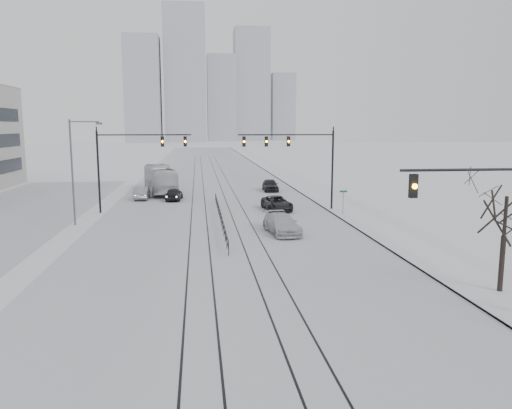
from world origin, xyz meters
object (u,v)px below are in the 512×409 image
at_px(bare_tree, 506,207).
at_px(sedan_sb_outer, 142,193).
at_px(sedan_sb_inner, 174,194).
at_px(sedan_nb_right, 282,224).
at_px(sedan_nb_far, 270,185).
at_px(sedan_nb_front, 277,203).
at_px(traffic_mast_near, 496,217).
at_px(box_truck, 160,179).

height_order(bare_tree, sedan_sb_outer, bare_tree).
bearing_deg(sedan_sb_inner, bare_tree, 122.41).
xyz_separation_m(sedan_sb_outer, sedan_nb_right, (13.03, -20.56, 0.04)).
bearing_deg(sedan_sb_inner, sedan_nb_far, -145.13).
xyz_separation_m(sedan_sb_outer, sedan_nb_front, (14.38, -9.55, -0.02)).
xyz_separation_m(bare_tree, sedan_sb_outer, (-21.62, 36.05, -3.76)).
distance_m(sedan_sb_inner, sedan_nb_far, 14.03).
xyz_separation_m(traffic_mast_near, sedan_nb_front, (-4.82, 29.50, -3.85)).
xyz_separation_m(sedan_sb_outer, box_truck, (1.66, 5.70, 0.98)).
bearing_deg(sedan_sb_inner, box_truck, -68.29).
xyz_separation_m(traffic_mast_near, sedan_sb_outer, (-19.20, 39.05, -3.83)).
xyz_separation_m(traffic_mast_near, box_truck, (-17.54, 44.75, -2.85)).
distance_m(sedan_sb_outer, box_truck, 6.02).
bearing_deg(sedan_nb_front, sedan_sb_inner, 136.28).
distance_m(sedan_sb_inner, sedan_nb_right, 21.41).
relative_size(sedan_nb_right, sedan_nb_far, 1.15).
bearing_deg(sedan_nb_right, sedan_sb_outer, 115.32).
bearing_deg(sedan_nb_far, bare_tree, -80.97).
bearing_deg(box_truck, sedan_nb_right, 102.45).
bearing_deg(traffic_mast_near, box_truck, 111.40).
bearing_deg(box_truck, traffic_mast_near, 100.44).
height_order(bare_tree, sedan_nb_front, bare_tree).
bearing_deg(box_truck, sedan_sb_inner, 95.56).
bearing_deg(bare_tree, sedan_sb_inner, 117.22).
relative_size(bare_tree, sedan_sb_inner, 1.45).
distance_m(bare_tree, box_truck, 46.36).
height_order(sedan_sb_outer, sedan_nb_front, sedan_sb_outer).
bearing_deg(sedan_sb_outer, sedan_nb_right, 122.35).
height_order(bare_tree, sedan_nb_far, bare_tree).
distance_m(traffic_mast_near, box_truck, 48.15).
xyz_separation_m(sedan_sb_inner, sedan_nb_far, (12.19, 6.94, 0.07)).
bearing_deg(traffic_mast_near, sedan_nb_front, 99.29).
bearing_deg(traffic_mast_near, bare_tree, 51.24).
distance_m(sedan_nb_front, sedan_nb_far, 15.31).
xyz_separation_m(sedan_sb_inner, sedan_nb_right, (9.30, -19.29, 0.05)).
relative_size(bare_tree, sedan_sb_outer, 1.37).
bearing_deg(bare_tree, traffic_mast_near, -128.76).
relative_size(bare_tree, sedan_nb_front, 1.19).
relative_size(bare_tree, sedan_nb_right, 1.15).
height_order(traffic_mast_near, sedan_nb_right, traffic_mast_near).
bearing_deg(sedan_nb_right, sedan_nb_front, 75.95).
xyz_separation_m(traffic_mast_near, sedan_nb_far, (-3.29, 44.73, -3.78)).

